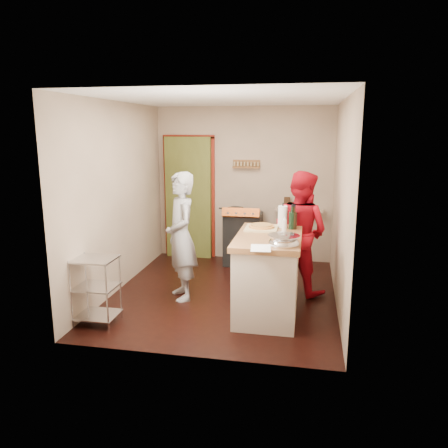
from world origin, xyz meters
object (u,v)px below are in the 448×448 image
Objects in this scene: person_stripe at (181,237)px; person_red at (300,232)px; wire_shelving at (96,287)px; stove at (243,238)px; island at (268,273)px.

person_red is at bearing 79.79° from person_stripe.
wire_shelving is at bearing 65.56° from person_red.
person_red reaches higher than stove.
wire_shelving is 0.57× the size of island.
wire_shelving is at bearing -68.72° from person_stripe.
stove is 0.59× the size of person_stripe.
stove is 0.60× the size of person_red.
person_red reaches higher than wire_shelving.
stove is at bearing 107.13° from island.
island is (1.93, 0.68, 0.08)m from wire_shelving.
person_stripe is 1.01× the size of person_red.
stove is at bearing 130.54° from person_stripe.
person_red is (0.35, 0.84, 0.33)m from island.
person_stripe is (-0.58, -1.67, 0.40)m from stove.
stove is 1.26× the size of wire_shelving.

